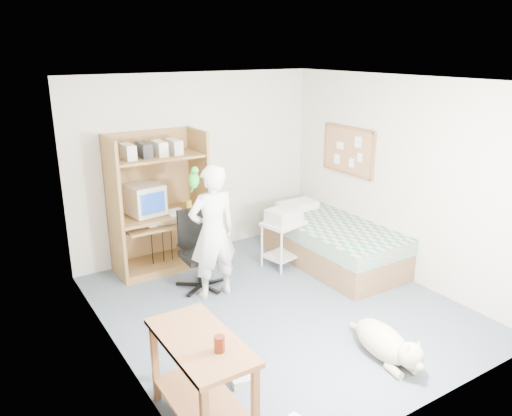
{
  "coord_description": "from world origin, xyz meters",
  "views": [
    {
      "loc": [
        -2.92,
        -4.13,
        2.81
      ],
      "look_at": [
        -0.01,
        0.46,
        1.05
      ],
      "focal_mm": 35.0,
      "sensor_mm": 36.0,
      "label": 1
    }
  ],
  "objects_px": {
    "computer_hutch": "(158,208)",
    "bed": "(331,243)",
    "person": "(213,232)",
    "office_chair": "(199,260)",
    "side_desk": "(201,369)",
    "dog": "(386,343)",
    "printer_cart": "(283,237)"
  },
  "relations": [
    {
      "from": "office_chair",
      "to": "side_desk",
      "type": "bearing_deg",
      "value": -113.5
    },
    {
      "from": "computer_hutch",
      "to": "dog",
      "type": "distance_m",
      "value": 3.32
    },
    {
      "from": "dog",
      "to": "printer_cart",
      "type": "distance_m",
      "value": 2.29
    },
    {
      "from": "office_chair",
      "to": "printer_cart",
      "type": "bearing_deg",
      "value": -0.62
    },
    {
      "from": "side_desk",
      "to": "office_chair",
      "type": "bearing_deg",
      "value": 64.52
    },
    {
      "from": "bed",
      "to": "office_chair",
      "type": "height_order",
      "value": "office_chair"
    },
    {
      "from": "side_desk",
      "to": "office_chair",
      "type": "height_order",
      "value": "office_chair"
    },
    {
      "from": "bed",
      "to": "person",
      "type": "bearing_deg",
      "value": 179.42
    },
    {
      "from": "person",
      "to": "office_chair",
      "type": "bearing_deg",
      "value": -78.95
    },
    {
      "from": "computer_hutch",
      "to": "bed",
      "type": "height_order",
      "value": "computer_hutch"
    },
    {
      "from": "computer_hutch",
      "to": "person",
      "type": "relative_size",
      "value": 1.14
    },
    {
      "from": "computer_hutch",
      "to": "dog",
      "type": "bearing_deg",
      "value": -72.38
    },
    {
      "from": "bed",
      "to": "office_chair",
      "type": "bearing_deg",
      "value": 170.09
    },
    {
      "from": "bed",
      "to": "dog",
      "type": "distance_m",
      "value": 2.23
    },
    {
      "from": "side_desk",
      "to": "dog",
      "type": "height_order",
      "value": "side_desk"
    },
    {
      "from": "office_chair",
      "to": "dog",
      "type": "xyz_separation_m",
      "value": [
        0.82,
        -2.3,
        -0.17
      ]
    },
    {
      "from": "computer_hutch",
      "to": "bed",
      "type": "bearing_deg",
      "value": -29.29
    },
    {
      "from": "bed",
      "to": "dog",
      "type": "xyz_separation_m",
      "value": [
        -1.02,
        -1.98,
        -0.12
      ]
    },
    {
      "from": "computer_hutch",
      "to": "printer_cart",
      "type": "height_order",
      "value": "computer_hutch"
    },
    {
      "from": "person",
      "to": "bed",
      "type": "bearing_deg",
      "value": -178.59
    },
    {
      "from": "bed",
      "to": "office_chair",
      "type": "relative_size",
      "value": 2.12
    },
    {
      "from": "computer_hutch",
      "to": "printer_cart",
      "type": "distance_m",
      "value": 1.68
    },
    {
      "from": "office_chair",
      "to": "person",
      "type": "xyz_separation_m",
      "value": [
        0.05,
        -0.3,
        0.45
      ]
    },
    {
      "from": "side_desk",
      "to": "office_chair",
      "type": "xyz_separation_m",
      "value": [
        1.02,
        2.14,
        -0.15
      ]
    },
    {
      "from": "bed",
      "to": "person",
      "type": "relative_size",
      "value": 1.27
    },
    {
      "from": "office_chair",
      "to": "printer_cart",
      "type": "xyz_separation_m",
      "value": [
        1.22,
        -0.06,
        0.07
      ]
    },
    {
      "from": "dog",
      "to": "office_chair",
      "type": "bearing_deg",
      "value": 116.41
    },
    {
      "from": "office_chair",
      "to": "dog",
      "type": "height_order",
      "value": "office_chair"
    },
    {
      "from": "computer_hutch",
      "to": "person",
      "type": "height_order",
      "value": "computer_hutch"
    },
    {
      "from": "person",
      "to": "printer_cart",
      "type": "bearing_deg",
      "value": -166.14
    },
    {
      "from": "bed",
      "to": "person",
      "type": "xyz_separation_m",
      "value": [
        -1.78,
        0.02,
        0.5
      ]
    },
    {
      "from": "computer_hutch",
      "to": "side_desk",
      "type": "relative_size",
      "value": 1.8
    }
  ]
}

